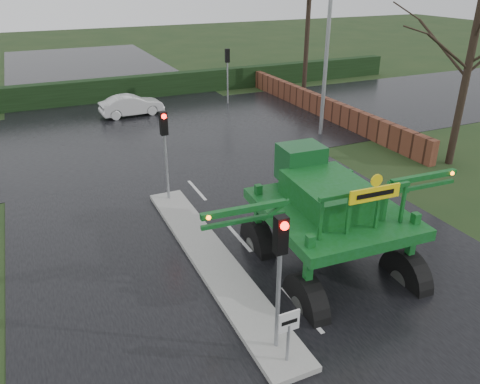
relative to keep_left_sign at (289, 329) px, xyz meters
name	(u,v)px	position (x,y,z in m)	size (l,w,h in m)	color
ground	(301,310)	(1.30, 1.50, -1.06)	(140.00, 140.00, 0.00)	black
road_main	(181,173)	(1.30, 11.50, -1.05)	(14.00, 80.00, 0.02)	black
road_cross	(147,133)	(1.30, 17.50, -1.05)	(80.00, 12.00, 0.02)	black
median_island	(212,260)	(0.00, 4.50, -0.97)	(1.20, 10.00, 0.16)	gray
hedge_row	(116,89)	(1.30, 25.50, -0.31)	(44.00, 0.90, 1.50)	black
brick_wall	(312,102)	(11.80, 17.50, -0.46)	(0.40, 20.00, 1.20)	#592D1E
keep_left_sign	(289,329)	(0.00, 0.00, 0.00)	(0.50, 0.07, 1.35)	gray
traffic_signal_near	(280,256)	(0.00, 0.49, 1.53)	(0.26, 0.33, 3.52)	gray
traffic_signal_mid	(165,137)	(0.00, 8.99, 1.53)	(0.26, 0.33, 3.52)	gray
traffic_signal_far	(227,64)	(7.80, 21.51, 1.53)	(0.26, 0.33, 3.52)	gray
street_light_right	(324,16)	(9.49, 13.50, 4.93)	(3.85, 0.30, 10.00)	gray
tree_right_near	(473,46)	(12.80, 7.50, 4.14)	(5.60, 5.60, 9.64)	black
crop_sprayer	(306,232)	(1.49, 1.79, 1.06)	(8.00, 5.18, 4.47)	black
white_sedan	(133,116)	(1.39, 21.29, -1.06)	(1.31, 3.75, 1.23)	silver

